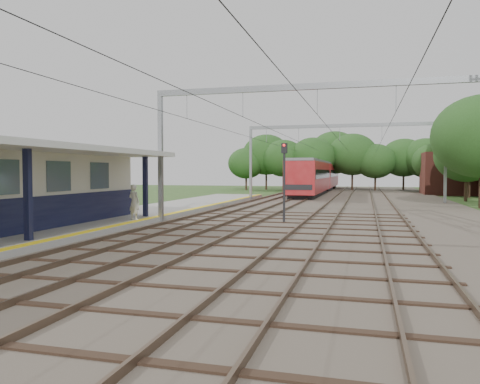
% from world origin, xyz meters
% --- Properties ---
extents(ground, '(160.00, 160.00, 0.00)m').
position_xyz_m(ground, '(0.00, 0.00, 0.00)').
color(ground, '#2D4C1E').
rests_on(ground, ground).
extents(ballast_bed, '(18.00, 90.00, 0.10)m').
position_xyz_m(ballast_bed, '(4.00, 30.00, 0.05)').
color(ballast_bed, '#473D33').
rests_on(ballast_bed, ground).
extents(platform, '(5.00, 52.00, 0.35)m').
position_xyz_m(platform, '(-7.50, 14.00, 0.17)').
color(platform, gray).
rests_on(platform, ground).
extents(yellow_stripe, '(0.45, 52.00, 0.01)m').
position_xyz_m(yellow_stripe, '(-5.25, 14.00, 0.35)').
color(yellow_stripe, yellow).
rests_on(yellow_stripe, platform).
extents(rail_tracks, '(11.80, 88.00, 0.15)m').
position_xyz_m(rail_tracks, '(1.50, 30.00, 0.18)').
color(rail_tracks, brown).
rests_on(rail_tracks, ballast_bed).
extents(catenary_system, '(17.22, 88.00, 7.00)m').
position_xyz_m(catenary_system, '(3.39, 25.28, 5.51)').
color(catenary_system, gray).
rests_on(catenary_system, ground).
extents(tree_band, '(31.72, 30.88, 8.82)m').
position_xyz_m(tree_band, '(3.84, 57.12, 4.92)').
color(tree_band, '#382619').
rests_on(tree_band, ground).
extents(house_far, '(8.00, 6.12, 8.66)m').
position_xyz_m(house_far, '(16.00, 52.00, 3.23)').
color(house_far, brown).
rests_on(house_far, ground).
extents(person, '(0.74, 0.59, 1.77)m').
position_xyz_m(person, '(-5.60, 13.17, 1.23)').
color(person, silver).
rests_on(person, platform).
extents(train, '(2.99, 37.27, 3.93)m').
position_xyz_m(train, '(-0.50, 53.87, 2.19)').
color(train, black).
rests_on(train, ballast_bed).
extents(signal_post, '(0.31, 0.28, 4.24)m').
position_xyz_m(signal_post, '(1.35, 16.52, 2.64)').
color(signal_post, black).
rests_on(signal_post, ground).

